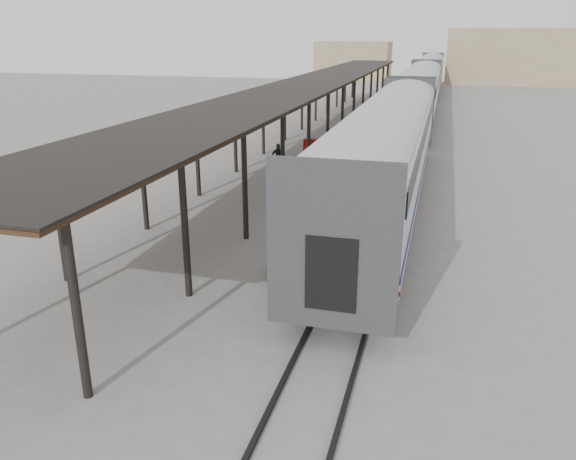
% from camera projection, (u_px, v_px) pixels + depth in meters
% --- Properties ---
extents(ground, '(160.00, 160.00, 0.00)m').
position_uv_depth(ground, '(255.00, 274.00, 17.83)').
color(ground, slate).
rests_on(ground, ground).
extents(train, '(3.45, 76.01, 4.01)m').
position_uv_depth(train, '(419.00, 91.00, 46.91)').
color(train, silver).
rests_on(train, ground).
extents(canopy, '(4.90, 64.30, 4.15)m').
position_uv_depth(canopy, '(317.00, 82.00, 39.20)').
color(canopy, '#422B19').
rests_on(canopy, ground).
extents(rails, '(1.54, 150.00, 0.12)m').
position_uv_depth(rails, '(417.00, 122.00, 47.96)').
color(rails, black).
rests_on(rails, ground).
extents(building_far, '(18.00, 10.00, 8.00)m').
position_uv_depth(building_far, '(508.00, 57.00, 84.02)').
color(building_far, tan).
rests_on(building_far, ground).
extents(building_left, '(12.00, 8.00, 6.00)m').
position_uv_depth(building_left, '(353.00, 60.00, 93.97)').
color(building_left, tan).
rests_on(building_left, ground).
extents(baggage_cart, '(1.71, 2.60, 0.86)m').
position_uv_depth(baggage_cart, '(292.00, 256.00, 17.52)').
color(baggage_cart, brown).
rests_on(baggage_cart, ground).
extents(suitcase_stack, '(1.24, 1.27, 0.58)m').
position_uv_depth(suitcase_stack, '(289.00, 240.00, 17.70)').
color(suitcase_stack, '#353638').
rests_on(suitcase_stack, baggage_cart).
extents(luggage_tug, '(1.14, 1.53, 1.21)m').
position_uv_depth(luggage_tug, '(310.00, 151.00, 33.58)').
color(luggage_tug, '#980D0F').
rests_on(luggage_tug, ground).
extents(porter, '(0.56, 0.73, 1.79)m').
position_uv_depth(porter, '(288.00, 229.00, 16.56)').
color(porter, navy).
rests_on(porter, baggage_cart).
extents(pedestrian, '(0.94, 0.51, 1.52)m').
position_uv_depth(pedestrian, '(278.00, 157.00, 30.96)').
color(pedestrian, black).
rests_on(pedestrian, ground).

